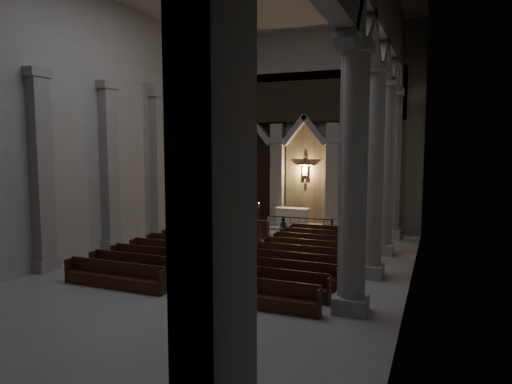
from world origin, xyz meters
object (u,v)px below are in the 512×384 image
candle_stand_right (349,228)px  pews (242,255)px  candle_stand_left (259,221)px  altar (292,216)px  worshipper (283,229)px  altar_rail (291,222)px

candle_stand_right → pews: 8.45m
candle_stand_right → pews: candle_stand_right is taller
pews → candle_stand_left: bearing=106.5°
altar → worshipper: bearing=-79.3°
candle_stand_right → worshipper: bearing=-136.7°
worshipper → altar_rail: bearing=100.1°
altar_rail → candle_stand_right: candle_stand_right is taller
candle_stand_left → worshipper: candle_stand_left is taller
candle_stand_left → worshipper: bearing=-49.3°
altar → candle_stand_right: size_ratio=1.42×
candle_stand_left → worshipper: 4.00m
altar → altar_rail: altar is taller
worshipper → pews: bearing=-88.9°
altar → pews: size_ratio=0.20×
altar → candle_stand_right: bearing=-16.8°
altar → candle_stand_left: candle_stand_left is taller
candle_stand_left → pews: bearing=-73.5°
altar_rail → candle_stand_left: candle_stand_left is taller
altar_rail → worshipper: worshipper is taller
candle_stand_right → altar: bearing=163.2°
altar_rail → candle_stand_right: bearing=14.0°
candle_stand_right → worshipper: (-2.99, -2.82, 0.21)m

